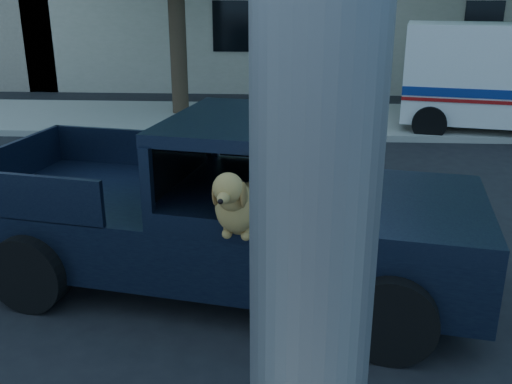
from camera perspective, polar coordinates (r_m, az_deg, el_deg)
ground at (r=6.57m, az=12.00°, el=-10.62°), size 120.00×120.00×0.00m
far_sidewalk at (r=15.20m, az=7.31°, el=7.17°), size 60.00×4.00×0.15m
lane_stripes at (r=10.05m, az=20.70°, el=-0.71°), size 21.60×0.14×0.01m
pickup_truck at (r=6.55m, az=-3.66°, el=-3.72°), size 5.86×3.32×1.99m
mail_truck at (r=14.83m, az=23.24°, el=9.60°), size 5.03×3.19×2.57m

